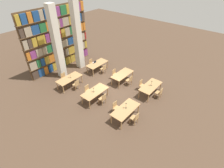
{
  "coord_description": "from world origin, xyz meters",
  "views": [
    {
      "loc": [
        -8.35,
        -7.22,
        8.46
      ],
      "look_at": [
        0.0,
        -0.27,
        0.69
      ],
      "focal_mm": 28.0,
      "sensor_mm": 36.0,
      "label": 1
    }
  ],
  "objects_px": {
    "chair_0": "(135,118)",
    "reading_table_3": "(122,75)",
    "reading_table_2": "(95,92)",
    "laptop": "(94,62)",
    "chair_3": "(142,85)",
    "pillar_left": "(57,44)",
    "desk_lamp_1": "(152,82)",
    "pillar_center": "(77,36)",
    "chair_4": "(103,99)",
    "chair_2": "(159,93)",
    "chair_1": "(116,107)",
    "chair_5": "(88,90)",
    "chair_7": "(115,74)",
    "desk_lamp_0": "(126,104)",
    "chair_6": "(129,80)",
    "chair_10": "(103,69)",
    "reading_table_1": "(151,87)",
    "reading_table_0": "(126,110)",
    "chair_9": "(64,78)",
    "reading_table_5": "(97,64)",
    "chair_11": "(92,63)",
    "desk_lamp_2": "(93,89)",
    "chair_8": "(76,84)",
    "reading_table_4": "(69,79)",
    "desk_lamp_3": "(70,74)"
  },
  "relations": [
    {
      "from": "reading_table_2",
      "to": "laptop",
      "type": "xyz_separation_m",
      "value": [
        3.02,
        3.01,
        0.12
      ]
    },
    {
      "from": "chair_7",
      "to": "chair_11",
      "type": "relative_size",
      "value": 1.0
    },
    {
      "from": "chair_0",
      "to": "chair_2",
      "type": "xyz_separation_m",
      "value": [
        3.26,
        0.03,
        0.0
      ]
    },
    {
      "from": "chair_3",
      "to": "chair_8",
      "type": "distance_m",
      "value": 5.15
    },
    {
      "from": "chair_1",
      "to": "chair_5",
      "type": "height_order",
      "value": "same"
    },
    {
      "from": "reading_table_5",
      "to": "chair_7",
      "type": "bearing_deg",
      "value": -90.11
    },
    {
      "from": "pillar_center",
      "to": "chair_10",
      "type": "relative_size",
      "value": 6.84
    },
    {
      "from": "desk_lamp_2",
      "to": "desk_lamp_3",
      "type": "bearing_deg",
      "value": 87.63
    },
    {
      "from": "desk_lamp_0",
      "to": "chair_6",
      "type": "distance_m",
      "value": 3.64
    },
    {
      "from": "chair_0",
      "to": "reading_table_3",
      "type": "distance_m",
      "value": 4.69
    },
    {
      "from": "desk_lamp_2",
      "to": "chair_8",
      "type": "distance_m",
      "value": 2.06
    },
    {
      "from": "reading_table_0",
      "to": "chair_5",
      "type": "distance_m",
      "value": 3.53
    },
    {
      "from": "pillar_left",
      "to": "chair_2",
      "type": "relative_size",
      "value": 6.84
    },
    {
      "from": "chair_7",
      "to": "desk_lamp_1",
      "type": "bearing_deg",
      "value": 92.05
    },
    {
      "from": "chair_9",
      "to": "chair_3",
      "type": "bearing_deg",
      "value": 120.42
    },
    {
      "from": "chair_0",
      "to": "chair_3",
      "type": "relative_size",
      "value": 1.0
    },
    {
      "from": "chair_1",
      "to": "chair_2",
      "type": "distance_m",
      "value": 3.57
    },
    {
      "from": "chair_3",
      "to": "chair_6",
      "type": "xyz_separation_m",
      "value": [
        -0.08,
        1.13,
        0.0
      ]
    },
    {
      "from": "pillar_center",
      "to": "desk_lamp_3",
      "type": "bearing_deg",
      "value": -145.77
    },
    {
      "from": "pillar_center",
      "to": "reading_table_3",
      "type": "xyz_separation_m",
      "value": [
        0.5,
        -4.62,
        -2.32
      ]
    },
    {
      "from": "reading_table_3",
      "to": "chair_11",
      "type": "distance_m",
      "value": 3.6
    },
    {
      "from": "chair_2",
      "to": "desk_lamp_1",
      "type": "relative_size",
      "value": 2.02
    },
    {
      "from": "desk_lamp_1",
      "to": "chair_4",
      "type": "height_order",
      "value": "desk_lamp_1"
    },
    {
      "from": "reading_table_2",
      "to": "reading_table_4",
      "type": "xyz_separation_m",
      "value": [
        -0.09,
        2.76,
        0.0
      ]
    },
    {
      "from": "reading_table_5",
      "to": "chair_10",
      "type": "xyz_separation_m",
      "value": [
        0.01,
        -0.75,
        -0.21
      ]
    },
    {
      "from": "chair_5",
      "to": "chair_9",
      "type": "distance_m",
      "value": 2.76
    },
    {
      "from": "reading_table_1",
      "to": "chair_7",
      "type": "relative_size",
      "value": 2.34
    },
    {
      "from": "chair_9",
      "to": "reading_table_5",
      "type": "distance_m",
      "value": 3.26
    },
    {
      "from": "desk_lamp_0",
      "to": "chair_7",
      "type": "relative_size",
      "value": 0.51
    },
    {
      "from": "pillar_left",
      "to": "chair_8",
      "type": "xyz_separation_m",
      "value": [
        -0.54,
        -2.5,
        -2.52
      ]
    },
    {
      "from": "reading_table_0",
      "to": "laptop",
      "type": "height_order",
      "value": "laptop"
    },
    {
      "from": "chair_2",
      "to": "reading_table_4",
      "type": "distance_m",
      "value": 7.06
    },
    {
      "from": "chair_0",
      "to": "desk_lamp_3",
      "type": "height_order",
      "value": "desk_lamp_3"
    },
    {
      "from": "chair_3",
      "to": "reading_table_4",
      "type": "xyz_separation_m",
      "value": [
        -3.26,
        4.75,
        0.21
      ]
    },
    {
      "from": "laptop",
      "to": "chair_11",
      "type": "bearing_deg",
      "value": -100.13
    },
    {
      "from": "reading_table_3",
      "to": "laptop",
      "type": "relative_size",
      "value": 6.41
    },
    {
      "from": "desk_lamp_1",
      "to": "chair_4",
      "type": "relative_size",
      "value": 0.5
    },
    {
      "from": "chair_1",
      "to": "reading_table_5",
      "type": "xyz_separation_m",
      "value": [
        3.18,
        4.76,
        0.21
      ]
    },
    {
      "from": "chair_11",
      "to": "chair_10",
      "type": "bearing_deg",
      "value": 90.0
    },
    {
      "from": "chair_0",
      "to": "chair_11",
      "type": "height_order",
      "value": "same"
    },
    {
      "from": "reading_table_4",
      "to": "reading_table_0",
      "type": "bearing_deg",
      "value": -89.74
    },
    {
      "from": "chair_0",
      "to": "chair_4",
      "type": "bearing_deg",
      "value": 88.2
    },
    {
      "from": "chair_3",
      "to": "reading_table_3",
      "type": "relative_size",
      "value": 0.43
    },
    {
      "from": "chair_2",
      "to": "chair_10",
      "type": "distance_m",
      "value": 5.48
    },
    {
      "from": "chair_3",
      "to": "reading_table_4",
      "type": "bearing_deg",
      "value": -55.55
    },
    {
      "from": "chair_1",
      "to": "chair_6",
      "type": "bearing_deg",
      "value": -159.93
    },
    {
      "from": "desk_lamp_1",
      "to": "chair_5",
      "type": "relative_size",
      "value": 0.5
    },
    {
      "from": "pillar_left",
      "to": "desk_lamp_1",
      "type": "height_order",
      "value": "pillar_left"
    },
    {
      "from": "chair_7",
      "to": "chair_2",
      "type": "bearing_deg",
      "value": 91.11
    },
    {
      "from": "pillar_center",
      "to": "chair_1",
      "type": "relative_size",
      "value": 6.84
    }
  ]
}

